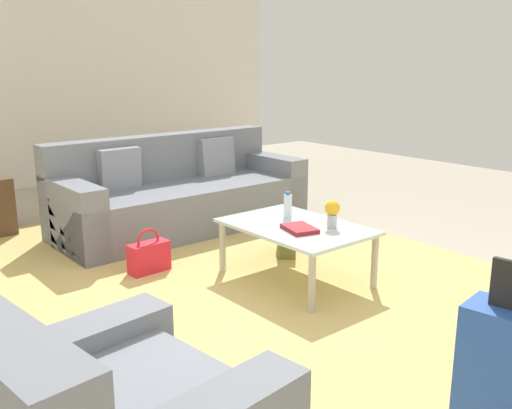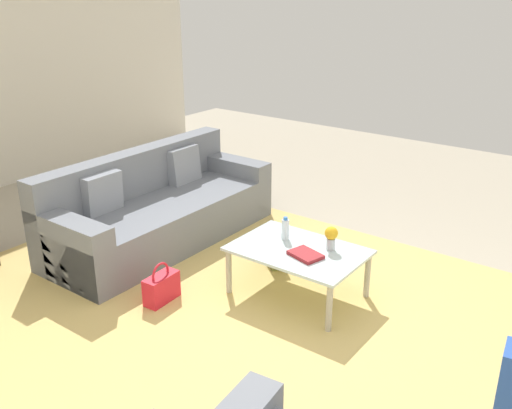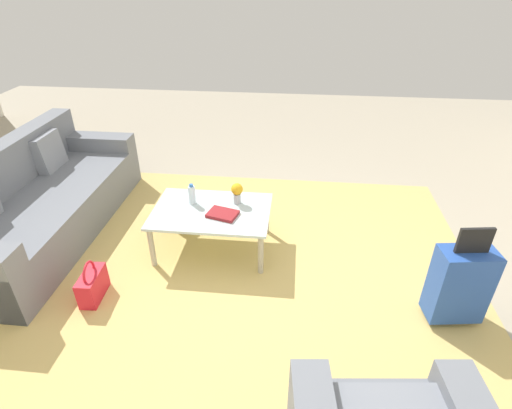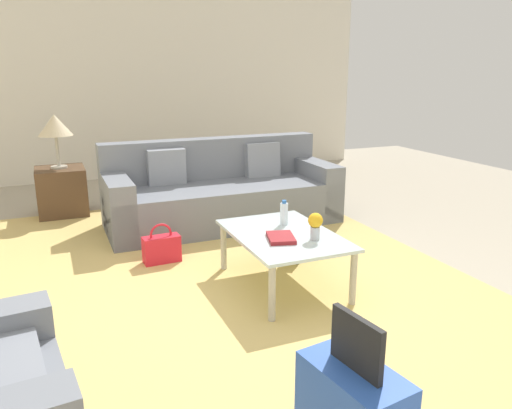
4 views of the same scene
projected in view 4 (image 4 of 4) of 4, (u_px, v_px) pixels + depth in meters
ground_plane at (242, 320)px, 3.39m from camera, size 12.00×12.00×0.00m
wall_right at (119, 75)px, 7.48m from camera, size 0.12×8.00×3.10m
area_rug at (190, 289)px, 3.85m from camera, size 5.20×4.40×0.01m
couch at (220, 195)px, 5.49m from camera, size 0.96×2.47×0.90m
coffee_table at (283, 240)px, 3.84m from camera, size 1.08×0.74×0.43m
water_bottle at (284, 213)px, 4.01m from camera, size 0.06×0.06×0.20m
coffee_table_book at (281, 238)px, 3.68m from camera, size 0.30×0.25×0.03m
flower_vase at (315, 224)px, 3.65m from camera, size 0.11×0.11×0.21m
side_table at (62, 191)px, 5.79m from camera, size 0.54×0.54×0.55m
table_lamp at (55, 126)px, 5.59m from camera, size 0.38×0.38×0.61m
handbag_red at (162, 248)px, 4.37m from camera, size 0.16×0.33×0.36m
handbag_olive at (295, 244)px, 4.47m from camera, size 0.34×0.31×0.36m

